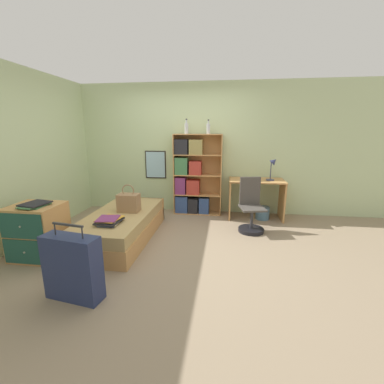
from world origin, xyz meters
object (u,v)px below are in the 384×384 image
at_px(dresser, 38,231).
at_px(desk_lamp, 273,165).
at_px(handbag, 129,202).
at_px(book_stack_on_bed, 109,221).
at_px(suitcase, 73,268).
at_px(bottle_green, 186,128).
at_px(desk_chair, 251,214).
at_px(bookcase, 192,178).
at_px(magazine_pile_on_dresser, 35,205).
at_px(desk, 256,192).
at_px(bed, 122,225).
at_px(waste_bin, 263,213).
at_px(bottle_brown, 208,128).

distance_m(dresser, desk_lamp, 3.94).
relative_size(handbag, book_stack_on_bed, 1.12).
relative_size(suitcase, bottle_green, 2.84).
bearing_deg(suitcase, desk_chair, 47.29).
bearing_deg(bookcase, book_stack_on_bed, -114.89).
bearing_deg(magazine_pile_on_dresser, suitcase, -38.04).
bearing_deg(bookcase, magazine_pile_on_dresser, -128.24).
height_order(book_stack_on_bed, desk, desk).
height_order(dresser, bookcase, bookcase).
xyz_separation_m(bed, bookcase, (0.92, 1.42, 0.53)).
xyz_separation_m(desk_chair, waste_bin, (0.28, 0.63, -0.18)).
bearing_deg(dresser, bottle_green, 51.44).
distance_m(magazine_pile_on_dresser, bottle_brown, 3.14).
distance_m(bottle_green, bottle_brown, 0.42).
distance_m(handbag, desk, 2.42).
relative_size(dresser, desk_lamp, 1.64).
relative_size(book_stack_on_bed, desk_chair, 0.43).
distance_m(bottle_green, desk_chair, 2.04).
height_order(dresser, bottle_brown, bottle_brown).
xyz_separation_m(bed, bottle_green, (0.83, 1.38, 1.51)).
relative_size(book_stack_on_bed, desk_lamp, 0.88).
distance_m(bed, desk_chair, 2.14).
xyz_separation_m(suitcase, bookcase, (0.81, 2.93, 0.40)).
height_order(book_stack_on_bed, bottle_green, bottle_green).
relative_size(magazine_pile_on_dresser, desk_chair, 0.42).
xyz_separation_m(suitcase, bottle_brown, (1.13, 2.90, 1.37)).
bearing_deg(bed, bookcase, 57.07).
bearing_deg(desk, desk_chair, -101.81).
bearing_deg(suitcase, magazine_pile_on_dresser, 141.96).
height_order(book_stack_on_bed, bookcase, bookcase).
relative_size(bottle_brown, desk_lamp, 0.60).
bearing_deg(bookcase, desk, -6.22).
bearing_deg(dresser, desk, 33.43).
bearing_deg(waste_bin, desk, 157.61).
bearing_deg(magazine_pile_on_dresser, bookcase, 51.76).
bearing_deg(magazine_pile_on_dresser, waste_bin, 32.48).
distance_m(handbag, dresser, 1.28).
bearing_deg(book_stack_on_bed, suitcase, -85.47).
bearing_deg(handbag, book_stack_on_bed, -97.13).
bearing_deg(desk, dresser, -146.57).
xyz_separation_m(magazine_pile_on_dresser, bottle_brown, (2.06, 2.17, 0.96)).
height_order(handbag, waste_bin, handbag).
relative_size(dresser, bookcase, 0.45).
distance_m(suitcase, desk_lamp, 3.70).
bearing_deg(bottle_brown, bookcase, 175.19).
distance_m(book_stack_on_bed, waste_bin, 2.89).
bearing_deg(magazine_pile_on_dresser, dresser, 137.92).
bearing_deg(book_stack_on_bed, waste_bin, 36.70).
xyz_separation_m(handbag, suitcase, (0.01, -1.58, -0.24)).
distance_m(magazine_pile_on_dresser, desk, 3.65).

